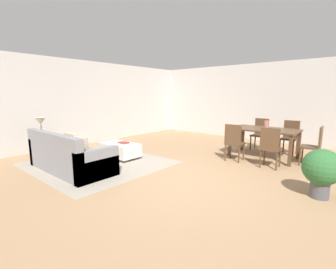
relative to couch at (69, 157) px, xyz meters
The scene contains 17 objects.
ground_plane 2.48m from the couch, 28.33° to the left, with size 10.80×10.80×0.00m, color #9E7A56.
wall_back 6.63m from the couch, 70.61° to the left, with size 9.00×0.12×2.70m, color beige.
wall_left 3.05m from the couch, 144.34° to the left, with size 0.12×11.00×2.70m, color beige.
area_rug 0.77m from the couch, 90.34° to the left, with size 3.00×2.80×0.01m, color gray.
couch is the anchor object (origin of this frame).
ottoman_table 1.37m from the couch, 90.18° to the left, with size 1.05×0.60×0.38m.
side_table 1.38m from the couch, behind, with size 0.40×0.40×0.54m.
table_lamp 1.53m from the couch, behind, with size 0.26×0.26×0.52m.
dining_table 4.77m from the couch, 53.69° to the left, with size 1.61×0.96×0.76m.
dining_chair_near_left 3.83m from the couch, 51.32° to the left, with size 0.43×0.43×0.92m.
dining_chair_near_right 4.41m from the couch, 42.41° to the left, with size 0.43×0.43×0.92m.
dining_chair_far_left 5.29m from the couch, 62.78° to the left, with size 0.41×0.41×0.92m.
dining_chair_far_right 5.70m from the couch, 55.35° to the left, with size 0.41×0.41×0.92m.
dining_chair_head_east 5.51m from the couch, 43.90° to the left, with size 0.42×0.42×0.92m.
vase_centerpiece 4.81m from the couch, 53.19° to the left, with size 0.12×0.12×0.21m, color #B26659.
book_on_ottoman 1.44m from the couch, 86.81° to the left, with size 0.26×0.20×0.03m, color maroon.
potted_plant 4.78m from the couch, 23.63° to the left, with size 0.58×0.58×0.79m.
Camera 1 is at (2.70, -3.57, 1.65)m, focal length 25.45 mm.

